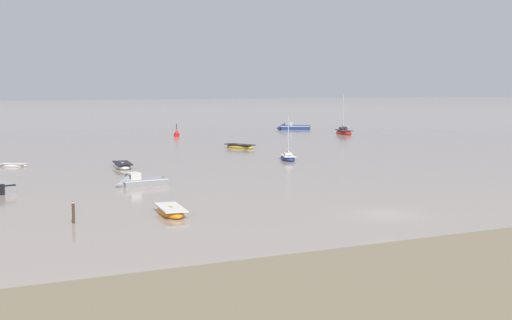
# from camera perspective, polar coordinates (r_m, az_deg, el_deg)

# --- Properties ---
(ground_plane) EXTENTS (800.00, 800.00, 0.00)m
(ground_plane) POSITION_cam_1_polar(r_m,az_deg,el_deg) (47.75, 10.16, -4.25)
(ground_plane) COLOR gray
(rowboat_moored_0) EXTENTS (2.93, 2.52, 0.46)m
(rowboat_moored_0) POSITION_cam_1_polar(r_m,az_deg,el_deg) (78.94, -18.54, -0.41)
(rowboat_moored_0) COLOR white
(rowboat_moored_0) RESTS_ON ground
(rowboat_moored_1) EXTENTS (2.15, 4.55, 0.69)m
(rowboat_moored_1) POSITION_cam_1_polar(r_m,az_deg,el_deg) (47.44, -6.72, -4.04)
(rowboat_moored_1) COLOR orange
(rowboat_moored_1) RESTS_ON ground
(rowboat_moored_3) EXTENTS (2.34, 4.88, 0.74)m
(rowboat_moored_3) POSITION_cam_1_polar(r_m,az_deg,el_deg) (75.12, -10.45, -0.45)
(rowboat_moored_3) COLOR white
(rowboat_moored_3) RESTS_ON ground
(sailboat_moored_0) EXTENTS (3.74, 6.65, 7.12)m
(sailboat_moored_0) POSITION_cam_1_polar(r_m,az_deg,el_deg) (127.23, 6.92, 2.18)
(sailboat_moored_0) COLOR red
(sailboat_moored_0) RESTS_ON ground
(motorboat_moored_0) EXTENTS (4.61, 1.99, 1.70)m
(motorboat_moored_0) POSITION_cam_1_polar(r_m,az_deg,el_deg) (61.29, -9.44, -1.78)
(motorboat_moored_0) COLOR gray
(motorboat_moored_0) RESTS_ON ground
(motorboat_moored_1) EXTENTS (6.66, 5.06, 2.20)m
(motorboat_moored_1) POSITION_cam_1_polar(r_m,az_deg,el_deg) (139.35, 2.72, 2.53)
(motorboat_moored_1) COLOR navy
(motorboat_moored_1) RESTS_ON ground
(sailboat_moored_1) EXTENTS (2.95, 4.85, 5.20)m
(sailboat_moored_1) POSITION_cam_1_polar(r_m,az_deg,el_deg) (81.85, 2.51, 0.17)
(sailboat_moored_1) COLOR navy
(sailboat_moored_1) RESTS_ON ground
(rowboat_moored_4) EXTENTS (3.19, 4.98, 0.74)m
(rowboat_moored_4) POSITION_cam_1_polar(r_m,az_deg,el_deg) (97.35, -1.28, 1.06)
(rowboat_moored_4) COLOR gold
(rowboat_moored_4) RESTS_ON ground
(channel_buoy) EXTENTS (0.90, 0.90, 2.30)m
(channel_buoy) POSITION_cam_1_polar(r_m,az_deg,el_deg) (120.51, -6.26, 2.06)
(channel_buoy) COLOR red
(channel_buoy) RESTS_ON ground
(mooring_post_near) EXTENTS (0.22, 0.22, 1.48)m
(mooring_post_near) POSITION_cam_1_polar(r_m,az_deg,el_deg) (45.38, -14.17, -4.04)
(mooring_post_near) COLOR #4A3323
(mooring_post_near) RESTS_ON ground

